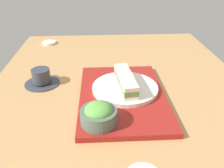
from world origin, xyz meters
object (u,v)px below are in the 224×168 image
(sandwich_plate, at_px, (125,88))
(sandwich_far, at_px, (122,73))
(sandwich_near, at_px, (129,89))
(salad_bowl, at_px, (99,114))
(small_sauce_dish, at_px, (49,43))
(coffee_cup, at_px, (41,78))
(sandwich_middle, at_px, (125,81))

(sandwich_plate, xyz_separation_m, sandwich_far, (0.06, 0.01, 0.03))
(sandwich_near, xyz_separation_m, salad_bowl, (-0.12, 0.10, -0.01))
(sandwich_near, relative_size, small_sauce_dish, 1.06)
(sandwich_near, xyz_separation_m, sandwich_far, (0.12, 0.01, -0.00))
(salad_bowl, xyz_separation_m, coffee_cup, (0.28, 0.22, -0.02))
(salad_bowl, relative_size, coffee_cup, 0.79)
(sandwich_plate, height_order, small_sauce_dish, sandwich_plate)
(sandwich_middle, relative_size, coffee_cup, 0.59)
(small_sauce_dish, bearing_deg, salad_bowl, -159.79)
(sandwich_far, xyz_separation_m, coffee_cup, (0.04, 0.31, -0.03))
(sandwich_middle, height_order, salad_bowl, salad_bowl)
(sandwich_plate, bearing_deg, sandwich_far, 6.06)
(sandwich_middle, xyz_separation_m, coffee_cup, (0.10, 0.31, -0.03))
(sandwich_near, bearing_deg, small_sauce_dish, 31.11)
(coffee_cup, bearing_deg, sandwich_middle, -107.42)
(sandwich_plate, xyz_separation_m, salad_bowl, (-0.18, 0.10, 0.02))
(small_sauce_dish, bearing_deg, sandwich_middle, -146.75)
(sandwich_middle, height_order, coffee_cup, sandwich_middle)
(sandwich_plate, height_order, sandwich_middle, sandwich_middle)
(sandwich_plate, bearing_deg, small_sauce_dish, 33.25)
(sandwich_far, bearing_deg, sandwich_near, -173.94)
(coffee_cup, height_order, small_sauce_dish, coffee_cup)
(salad_bowl, distance_m, coffee_cup, 0.36)
(sandwich_near, bearing_deg, salad_bowl, 139.89)
(sandwich_near, bearing_deg, sandwich_far, 6.06)
(coffee_cup, bearing_deg, sandwich_near, -116.13)
(sandwich_near, distance_m, sandwich_middle, 0.06)
(sandwich_near, distance_m, salad_bowl, 0.16)
(sandwich_middle, relative_size, small_sauce_dish, 1.08)
(salad_bowl, bearing_deg, sandwich_near, -40.11)
(sandwich_plate, bearing_deg, sandwich_near, -173.94)
(sandwich_plate, relative_size, sandwich_far, 2.98)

